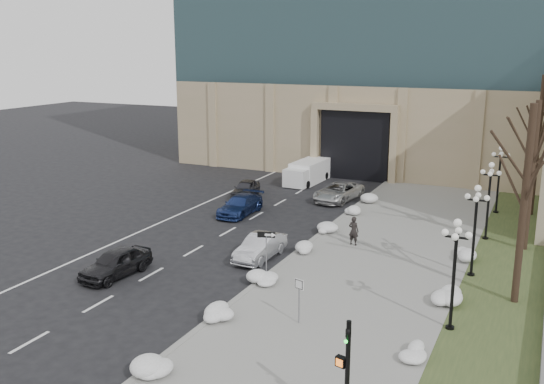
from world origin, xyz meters
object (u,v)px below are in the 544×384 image
Objects in this scene: car_b at (260,247)px; one_way_sign at (269,240)px; car_e at (246,188)px; box_truck at (307,172)px; lamppost_c at (489,190)px; lamppost_d at (499,170)px; traffic_signal at (346,378)px; lamppost_a at (455,260)px; car_c at (240,205)px; car_a at (116,263)px; car_d at (339,192)px; keep_sign at (299,292)px; pedestrian at (354,231)px; lamppost_b at (476,218)px.

one_way_sign is at bearing -53.70° from car_b.
car_e is 7.03m from box_truck.
box_truck is 18.64m from lamppost_c.
lamppost_d is at bearing 56.15° from car_b.
traffic_signal is at bearing -52.73° from car_b.
car_c is at bearing 143.32° from lamppost_a.
car_a is at bearing -91.66° from car_c.
lamppost_c is at bearing 40.17° from car_b.
car_d is (4.90, 6.48, 0.03)m from car_c.
car_c is 17.85m from lamppost_d.
traffic_signal is 27.80m from lamppost_d.
car_a is 26.21m from lamppost_d.
car_e is at bearing 112.90° from car_c.
car_c is 17.39m from keep_sign.
lamppost_a reaches higher than car_a.
lamppost_c reaches higher than car_c.
lamppost_a is at bearing 37.03° from keep_sign.
car_d is 1.35× the size of traffic_signal.
lamppost_d reaches higher than car_a.
keep_sign is (12.20, -18.76, 0.87)m from car_e.
car_d is 1.04× the size of lamppost_c.
car_e is at bearing 139.48° from keep_sign.
box_truck is (0.79, 24.06, 0.17)m from car_a.
car_a reaches higher than car_d.
pedestrian is 0.36× the size of lamppost_a.
traffic_signal reaches higher than box_truck.
lamppost_a is at bearing -90.00° from lamppost_d.
box_truck is at bearing 127.40° from keep_sign.
car_c is 1.82× the size of one_way_sign.
lamppost_a is (15.97, -11.89, 2.42)m from car_c.
car_e is 1.02× the size of traffic_signal.
lamppost_c is (15.97, 1.11, 2.42)m from car_c.
car_c is 0.95× the size of lamppost_a.
car_a is 0.84× the size of car_d.
traffic_signal is (13.70, -31.36, 0.94)m from box_truck.
lamppost_a is (1.78, 8.21, 1.25)m from traffic_signal.
one_way_sign is 5.26m from keep_sign.
box_truck is at bearing 132.92° from lamppost_b.
lamppost_b is at bearing -18.97° from car_c.
pedestrian is 11.12m from lamppost_a.
car_e is 18.38m from lamppost_d.
car_c is 17.03m from lamppost_b.
traffic_signal is 14.87m from lamppost_b.
car_b is at bearing -55.52° from car_c.
box_truck is (-8.67, 14.61, -0.09)m from pedestrian.
car_c is at bearing 142.35° from keep_sign.
car_d is at bearing -44.70° from box_truck.
car_b is 0.85× the size of lamppost_d.
pedestrian is (3.99, 4.08, 0.30)m from car_b.
box_truck is 2.81× the size of keep_sign.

